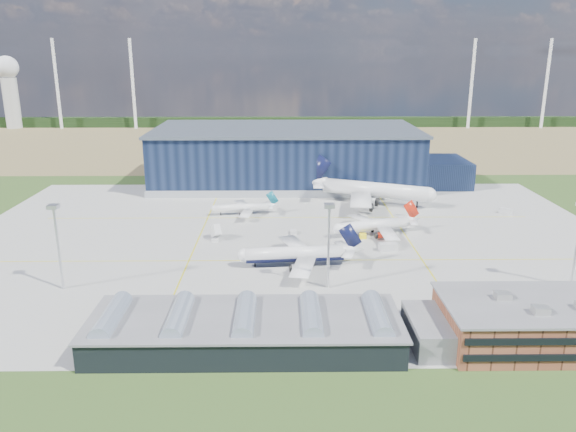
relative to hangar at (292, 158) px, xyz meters
The scene contains 22 objects.
ground 95.56m from the hangar, 91.70° to the right, with size 600.00×600.00×0.00m, color #2C471A.
apron 85.64m from the hangar, 91.90° to the right, with size 220.00×160.00×0.08m.
farmland 125.76m from the hangar, 91.29° to the left, with size 600.00×220.00×0.01m, color olive.
treeline 205.36m from the hangar, 90.78° to the left, with size 600.00×8.00×8.00m, color black.
horizon_dressing 279.32m from the hangar, 134.20° to the left, with size 440.20×18.00×70.00m.
hangar is the anchor object (origin of this frame).
ops_building 163.51m from the hangar, 71.37° to the right, with size 46.00×23.00×10.90m.
glass_concourse 155.28m from the hangar, 93.42° to the right, with size 78.00×23.00×8.60m.
light_mast_west 139.77m from the hangar, 116.71° to the right, with size 2.60×2.60×23.00m.
light_mast_center 125.07m from the hangar, 86.70° to the right, with size 2.60×2.60×23.00m.
airliner_navy 109.29m from the hangar, 90.63° to the right, with size 37.05×36.25×12.08m, color white, non-canonical shape.
airliner_red 84.90m from the hangar, 71.98° to the right, with size 33.03×32.31×10.77m, color white, non-canonical shape.
airliner_widebody 51.92m from the hangar, 50.14° to the right, with size 55.49×54.28×18.09m, color white, non-canonical shape.
airliner_regional 59.24m from the hangar, 109.93° to the right, with size 26.50×25.93×8.64m, color white, non-canonical shape.
gse_tug_a 138.53m from the hangar, 92.26° to the right, with size 2.26×3.70×1.54m, color yellow.
gse_tug_b 87.47m from the hangar, 75.12° to the right, with size 2.18×3.26×1.41m, color yellow.
gse_van_a 101.16m from the hangar, 73.56° to the right, with size 2.50×5.74×2.50m, color silver.
gse_cart_a 79.93m from the hangar, 90.68° to the right, with size 2.06×3.09×1.34m, color silver.
gse_van_b 99.10m from the hangar, 34.26° to the right, with size 2.13×4.65×2.13m, color silver.
airstair 89.25m from the hangar, 107.71° to the right, with size 2.21×5.53×3.54m, color silver.
car_a 141.98m from the hangar, 72.34° to the right, with size 1.47×3.65×1.24m, color #99999E.
car_b 143.24m from the hangar, 90.53° to the right, with size 1.12×3.21×1.06m, color #99999E.
Camera 1 is at (-2.15, -167.43, 60.25)m, focal length 35.00 mm.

